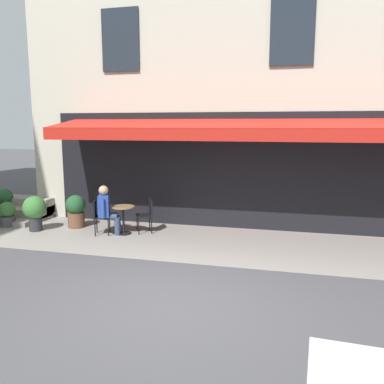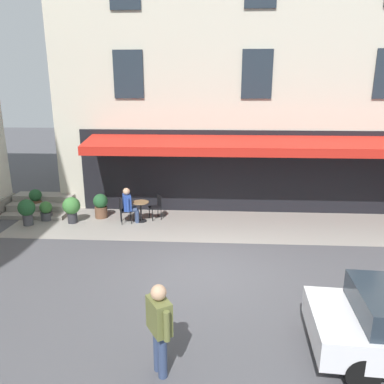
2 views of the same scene
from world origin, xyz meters
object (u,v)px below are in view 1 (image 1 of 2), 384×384
(potted_plant_mid_terrace, at_px, (76,210))
(cafe_chair_black_kerbside, at_px, (99,214))
(potted_plant_entrance_left, at_px, (8,214))
(potted_plant_by_steps, at_px, (5,203))
(cafe_chair_black_by_window, at_px, (147,212))
(seated_companion_in_blue, at_px, (107,208))
(potted_plant_under_sign, at_px, (35,210))
(cafe_table_mid_terrace, at_px, (123,216))

(potted_plant_mid_terrace, bearing_deg, cafe_chair_black_kerbside, 151.12)
(potted_plant_entrance_left, xyz_separation_m, potted_plant_by_steps, (0.82, -0.95, 0.10))
(cafe_chair_black_by_window, bearing_deg, seated_companion_in_blue, 25.09)
(cafe_chair_black_by_window, bearing_deg, potted_plant_under_sign, 10.97)
(cafe_chair_black_kerbside, relative_size, seated_companion_in_blue, 0.70)
(cafe_table_mid_terrace, bearing_deg, seated_companion_in_blue, 19.59)
(seated_companion_in_blue, distance_m, potted_plant_mid_terrace, 1.30)
(seated_companion_in_blue, bearing_deg, cafe_chair_black_kerbside, 19.59)
(cafe_table_mid_terrace, height_order, seated_companion_in_blue, seated_companion_in_blue)
(cafe_table_mid_terrace, bearing_deg, cafe_chair_black_by_window, -151.28)
(potted_plant_entrance_left, height_order, potted_plant_mid_terrace, potted_plant_mid_terrace)
(cafe_table_mid_terrace, distance_m, seated_companion_in_blue, 0.47)
(seated_companion_in_blue, height_order, potted_plant_entrance_left, seated_companion_in_blue)
(cafe_table_mid_terrace, relative_size, cafe_chair_black_by_window, 0.82)
(potted_plant_under_sign, bearing_deg, cafe_chair_black_kerbside, -177.87)
(cafe_table_mid_terrace, xyz_separation_m, potted_plant_entrance_left, (3.54, 0.03, -0.13))
(cafe_chair_black_by_window, xyz_separation_m, seated_companion_in_blue, (0.95, 0.44, 0.15))
(cafe_table_mid_terrace, xyz_separation_m, potted_plant_under_sign, (2.46, 0.28, 0.09))
(potted_plant_entrance_left, relative_size, potted_plant_by_steps, 0.79)
(potted_plant_by_steps, distance_m, potted_plant_under_sign, 2.25)
(cafe_chair_black_kerbside, distance_m, potted_plant_by_steps, 3.93)
(potted_plant_entrance_left, distance_m, potted_plant_mid_terrace, 1.99)
(cafe_chair_black_kerbside, bearing_deg, potted_plant_entrance_left, -3.50)
(potted_plant_entrance_left, bearing_deg, potted_plant_by_steps, -49.13)
(potted_plant_by_steps, bearing_deg, cafe_chair_black_kerbside, 163.25)
(cafe_chair_black_by_window, distance_m, potted_plant_under_sign, 3.07)
(seated_companion_in_blue, relative_size, potted_plant_by_steps, 1.46)
(cafe_chair_black_by_window, height_order, seated_companion_in_blue, seated_companion_in_blue)
(seated_companion_in_blue, xyz_separation_m, potted_plant_mid_terrace, (1.19, -0.47, -0.21))
(potted_plant_by_steps, bearing_deg, cafe_table_mid_terrace, 168.07)
(seated_companion_in_blue, bearing_deg, cafe_table_mid_terrace, -160.41)
(cafe_chair_black_by_window, bearing_deg, potted_plant_mid_terrace, -0.76)
(potted_plant_by_steps, bearing_deg, seated_companion_in_blue, 165.03)
(cafe_table_mid_terrace, height_order, cafe_chair_black_kerbside, cafe_chair_black_kerbside)
(cafe_table_mid_terrace, xyz_separation_m, cafe_chair_black_kerbside, (0.60, 0.21, 0.06))
(cafe_chair_black_kerbside, distance_m, potted_plant_under_sign, 1.87)
(cafe_table_mid_terrace, bearing_deg, cafe_chair_black_kerbside, 19.59)
(potted_plant_entrance_left, bearing_deg, cafe_chair_black_by_window, -175.31)
(cafe_chair_black_kerbside, distance_m, potted_plant_entrance_left, 2.95)
(potted_plant_under_sign, bearing_deg, cafe_chair_black_by_window, -169.03)
(cafe_chair_black_kerbside, relative_size, cafe_chair_black_by_window, 1.00)
(cafe_table_mid_terrace, height_order, potted_plant_entrance_left, cafe_table_mid_terrace)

